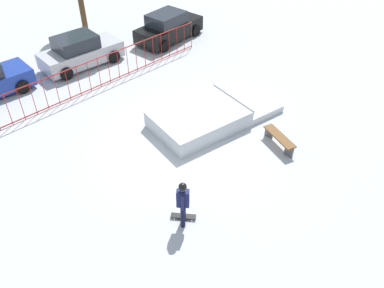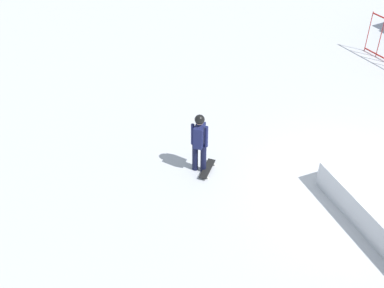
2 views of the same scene
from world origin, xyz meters
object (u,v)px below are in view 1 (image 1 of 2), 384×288
at_px(skater, 183,201).
at_px(parked_car_silver, 80,52).
at_px(parked_car_black, 169,27).
at_px(park_bench, 279,138).
at_px(skate_ramp, 208,116).
at_px(skateboard, 183,216).

bearing_deg(skater, parked_car_silver, 120.55).
height_order(skater, parked_car_silver, skater).
distance_m(skater, parked_car_black, 13.55).
relative_size(skater, parked_car_silver, 0.41).
bearing_deg(parked_car_silver, park_bench, -77.86).
relative_size(skate_ramp, park_bench, 3.36).
distance_m(parked_car_silver, parked_car_black, 5.32).
height_order(skater, skateboard, skater).
bearing_deg(skateboard, skate_ramp, 86.12).
bearing_deg(skate_ramp, parked_car_black, 67.99).
xyz_separation_m(skateboard, parked_car_black, (7.52, 11.01, 0.65)).
distance_m(skateboard, parked_car_silver, 11.57).
xyz_separation_m(skate_ramp, park_bench, (1.10, -2.89, 0.04)).
relative_size(skate_ramp, skater, 3.21).
bearing_deg(skate_ramp, parked_car_silver, 105.59).
bearing_deg(parked_car_black, park_bench, -115.22).
height_order(skateboard, parked_car_black, parked_car_black).
bearing_deg(skateboard, skater, -82.82).
height_order(skate_ramp, parked_car_black, parked_car_black).
distance_m(skate_ramp, parked_car_silver, 8.11).
bearing_deg(park_bench, parked_car_black, 76.83).
relative_size(skate_ramp, parked_car_black, 1.27).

